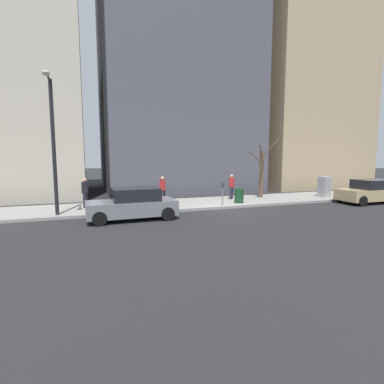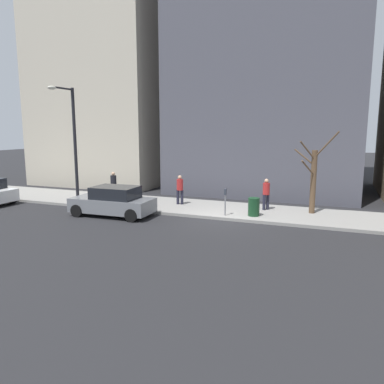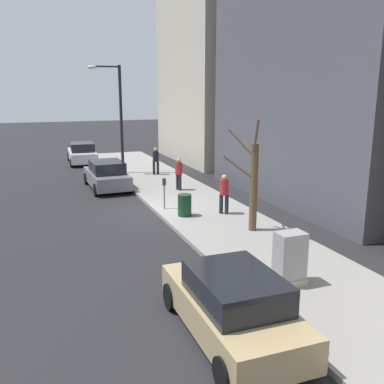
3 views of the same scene
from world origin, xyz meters
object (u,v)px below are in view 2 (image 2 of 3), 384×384
object	(u,v)px
parking_meter	(225,199)
streetlamp	(72,136)
pedestrian_near_meter	(266,192)
pedestrian_midblock	(180,188)
bare_tree	(313,179)
trash_bin	(254,207)
parked_car_grey	(113,202)
office_tower_right	(113,62)
pedestrian_far_corner	(114,184)

from	to	relation	value
parking_meter	streetlamp	bearing A→B (deg)	91.07
pedestrian_near_meter	pedestrian_midblock	world-z (taller)	same
bare_tree	trash_bin	world-z (taller)	bare_tree
pedestrian_midblock	parked_car_grey	bearing A→B (deg)	43.17
pedestrian_midblock	office_tower_right	xyz separation A→B (m)	(8.36, 9.51, 8.78)
parked_car_grey	streetlamp	distance (m)	4.97
streetlamp	trash_bin	world-z (taller)	streetlamp
pedestrian_near_meter	office_tower_right	size ratio (longest dim) A/B	0.08
pedestrian_midblock	pedestrian_far_corner	world-z (taller)	same
pedestrian_near_meter	office_tower_right	distance (m)	18.64
trash_bin	bare_tree	bearing A→B (deg)	-57.63
parking_meter	office_tower_right	size ratio (longest dim) A/B	0.07
bare_tree	office_tower_right	bearing A→B (deg)	64.29
parking_meter	office_tower_right	bearing A→B (deg)	51.41
streetlamp	pedestrian_near_meter	xyz separation A→B (m)	(2.25, -10.60, -2.93)
pedestrian_midblock	bare_tree	bearing A→B (deg)	170.61
streetlamp	bare_tree	size ratio (longest dim) A/B	1.56
pedestrian_midblock	office_tower_right	bearing A→B (deg)	-53.39
trash_bin	pedestrian_midblock	world-z (taller)	pedestrian_midblock
trash_bin	pedestrian_far_corner	distance (m)	9.10
streetlamp	trash_bin	bearing A→B (deg)	-86.57
bare_tree	pedestrian_far_corner	world-z (taller)	bare_tree
pedestrian_far_corner	office_tower_right	size ratio (longest dim) A/B	0.08
trash_bin	pedestrian_far_corner	xyz separation A→B (m)	(1.40, 8.98, 0.49)
parked_car_grey	office_tower_right	world-z (taller)	office_tower_right
pedestrian_near_meter	office_tower_right	xyz separation A→B (m)	(8.05, 14.34, 8.78)
trash_bin	office_tower_right	distance (m)	19.41
trash_bin	pedestrian_midblock	bearing A→B (deg)	73.65
pedestrian_far_corner	office_tower_right	bearing A→B (deg)	-127.36
parked_car_grey	bare_tree	size ratio (longest dim) A/B	1.02
parked_car_grey	trash_bin	bearing A→B (deg)	-75.33
trash_bin	pedestrian_near_meter	world-z (taller)	pedestrian_near_meter
pedestrian_midblock	office_tower_right	size ratio (longest dim) A/B	0.08
parked_car_grey	pedestrian_near_meter	size ratio (longest dim) A/B	2.56
trash_bin	streetlamp	bearing A→B (deg)	93.43
parked_car_grey	trash_bin	xyz separation A→B (m)	(1.97, -6.82, -0.14)
parked_car_grey	streetlamp	xyz separation A→B (m)	(1.35, 3.48, 3.28)
pedestrian_near_meter	pedestrian_far_corner	xyz separation A→B (m)	(-0.23, 9.28, 0.00)
parking_meter	bare_tree	bearing A→B (deg)	-61.91
trash_bin	parking_meter	bearing A→B (deg)	108.62
parked_car_grey	pedestrian_midblock	world-z (taller)	pedestrian_midblock
office_tower_right	trash_bin	bearing A→B (deg)	-124.60
pedestrian_near_meter	pedestrian_far_corner	world-z (taller)	same
bare_tree	pedestrian_near_meter	bearing A→B (deg)	90.76
pedestrian_near_meter	bare_tree	bearing A→B (deg)	131.93
parking_meter	bare_tree	world-z (taller)	bare_tree
bare_tree	pedestrian_near_meter	distance (m)	2.47
parked_car_grey	trash_bin	world-z (taller)	parked_car_grey
parked_car_grey	office_tower_right	xyz separation A→B (m)	(11.65, 7.22, 9.13)
parking_meter	pedestrian_midblock	distance (m)	3.66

